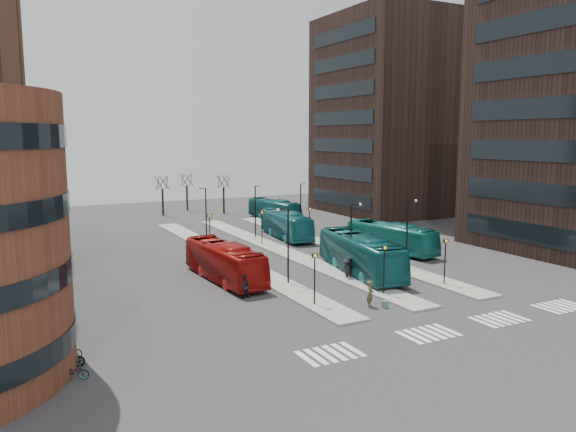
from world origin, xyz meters
name	(u,v)px	position (x,y,z in m)	size (l,w,h in m)	color
ground	(491,353)	(0.00, 0.00, 0.00)	(160.00, 160.00, 0.00)	#2C2C2F
island_left	(227,256)	(-4.00, 30.00, 0.07)	(2.50, 45.00, 0.15)	gray
island_mid	(282,251)	(2.00, 30.00, 0.07)	(2.50, 45.00, 0.15)	gray
island_right	(331,245)	(8.00, 30.00, 0.07)	(2.50, 45.00, 0.15)	gray
suitcase	(385,304)	(-0.23, 9.39, 0.24)	(0.39, 0.31, 0.49)	navy
red_bus	(224,262)	(-7.48, 21.64, 1.58)	(2.65, 11.34, 3.16)	#9E100C
teal_bus_a	(360,254)	(3.82, 18.35, 1.72)	(2.89, 12.37, 3.44)	#12595D
teal_bus_b	(286,225)	(6.00, 36.78, 1.56)	(2.63, 11.23, 3.13)	#166672
teal_bus_c	(391,237)	(11.93, 24.57, 1.52)	(2.55, 10.90, 3.04)	#166F6A
teal_bus_d	(274,210)	(11.01, 50.34, 1.46)	(2.45, 10.49, 2.92)	#12545D
traveller	(370,294)	(-1.03, 10.04, 0.94)	(0.68, 0.45, 1.88)	#49482B
commuter_a	(244,286)	(-8.06, 16.08, 0.89)	(0.87, 0.68, 1.79)	black
commuter_b	(350,268)	(2.10, 17.34, 0.87)	(1.02, 0.43, 1.75)	black
commuter_c	(346,269)	(1.64, 17.21, 0.86)	(1.12, 0.64, 1.73)	black
bicycle_near	(73,372)	(-21.00, 6.94, 0.40)	(0.53, 1.51, 0.79)	gray
bicycle_mid	(69,359)	(-21.00, 8.56, 0.46)	(0.43, 1.53, 0.92)	gray
bicycle_far	(67,352)	(-21.00, 9.82, 0.42)	(0.56, 1.60, 0.84)	gray
crosswalk_stripes	(462,326)	(1.75, 4.00, 0.01)	(22.35, 2.40, 0.01)	silver
tower_far	(396,116)	(31.98, 50.00, 15.00)	(20.12, 20.00, 30.00)	black
sign_poles	(312,240)	(1.60, 23.00, 2.41)	(12.45, 22.12, 3.65)	black
lamp_posts	(296,219)	(2.64, 28.00, 3.58)	(14.04, 20.24, 6.12)	black
bare_trees	(191,195)	(2.67, 62.67, 2.72)	(10.97, 8.14, 5.90)	black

